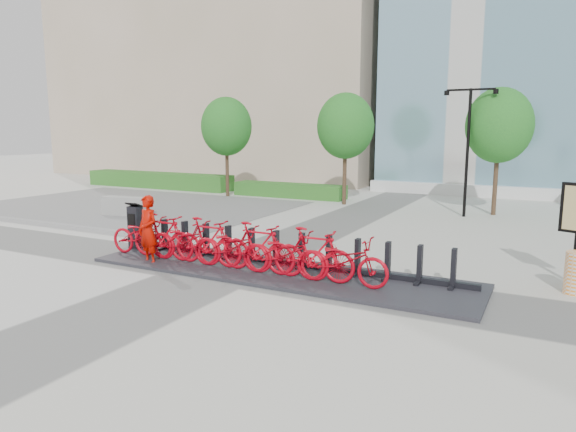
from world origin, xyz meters
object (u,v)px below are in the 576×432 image
at_px(bike_0, 142,236).
at_px(kiosk, 135,226).
at_px(worker_red, 148,230).
at_px(jersey_barrier, 126,206).

distance_m(bike_0, kiosk, 0.98).
xyz_separation_m(bike_0, worker_red, (0.59, -0.41, 0.28)).
distance_m(bike_0, jersey_barrier, 7.53).
bearing_deg(jersey_barrier, bike_0, -50.50).
xyz_separation_m(kiosk, jersey_barrier, (-4.82, 4.44, -0.34)).
height_order(kiosk, jersey_barrier, kiosk).
height_order(bike_0, jersey_barrier, bike_0).
height_order(worker_red, jersey_barrier, worker_red).
distance_m(kiosk, jersey_barrier, 6.56).
distance_m(kiosk, worker_red, 1.70).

